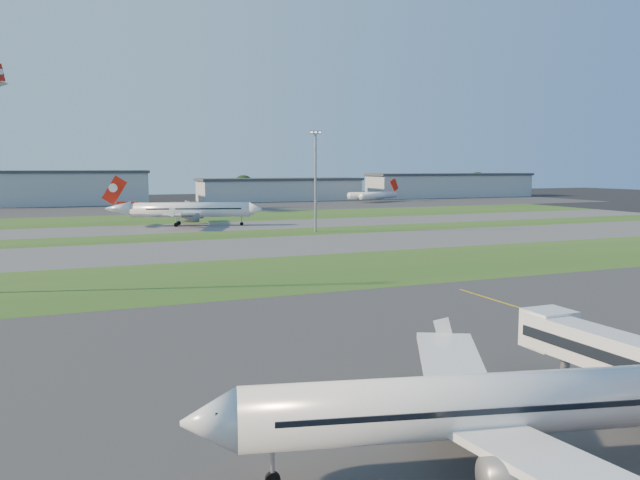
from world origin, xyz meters
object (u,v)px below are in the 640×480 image
airliner_taxiing (189,210)px  mini_jet_near (379,195)px  mini_jet_far (372,195)px  light_mast_centre (315,174)px  airliner_parked (492,406)px

airliner_taxiing → mini_jet_near: airliner_taxiing is taller
mini_jet_far → mini_jet_near: bearing=-60.9°
mini_jet_far → light_mast_centre: (-77.44, -119.92, 11.53)m
airliner_parked → mini_jet_near: size_ratio=1.23×
mini_jet_near → mini_jet_far: size_ratio=0.94×
airliner_parked → light_mast_centre: 127.78m
mini_jet_near → airliner_taxiing: bearing=-164.6°
airliner_parked → airliner_taxiing: size_ratio=0.83×
light_mast_centre → mini_jet_near: bearing=55.8°
airliner_parked → light_mast_centre: size_ratio=1.28×
airliner_parked → mini_jet_near: 265.97m
airliner_parked → airliner_taxiing: 151.10m
airliner_parked → light_mast_centre: (38.28, 121.40, 11.15)m
light_mast_centre → airliner_parked: bearing=-107.5°
airliner_parked → mini_jet_far: size_ratio=1.15×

